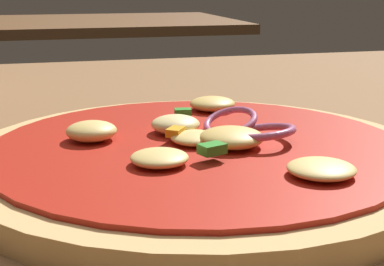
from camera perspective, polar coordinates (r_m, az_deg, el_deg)
dining_table at (r=0.37m, az=4.83°, el=-5.14°), size 1.30×1.02×0.03m
pizza at (r=0.35m, az=0.87°, el=-2.45°), size 0.28×0.28×0.03m
background_table at (r=1.72m, az=-7.48°, el=10.48°), size 0.66×0.57×0.03m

